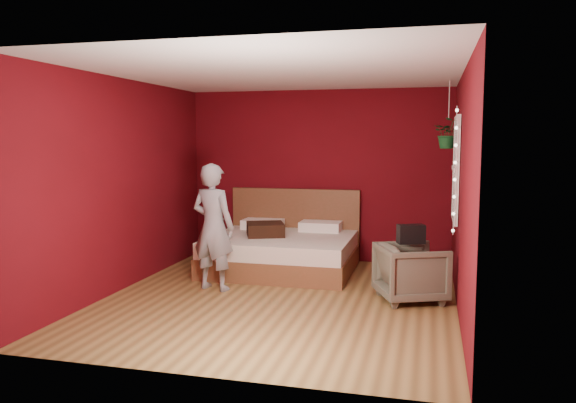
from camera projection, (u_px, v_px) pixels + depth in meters
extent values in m
plane|color=olive|center=(280.00, 299.00, 6.57)|extent=(4.50, 4.50, 0.00)
cube|color=#550910|center=(318.00, 176.00, 8.60)|extent=(4.00, 0.02, 2.60)
cube|color=#550910|center=(201.00, 213.00, 4.25)|extent=(4.00, 0.02, 2.60)
cube|color=#550910|center=(122.00, 185.00, 6.92)|extent=(0.02, 4.50, 2.60)
cube|color=#550910|center=(463.00, 192.00, 5.93)|extent=(0.02, 4.50, 2.60)
cube|color=silver|center=(279.00, 72.00, 6.28)|extent=(4.00, 4.50, 0.02)
cube|color=white|center=(456.00, 169.00, 6.78)|extent=(0.04, 0.97, 1.27)
cube|color=black|center=(455.00, 169.00, 6.79)|extent=(0.02, 0.85, 1.15)
cube|color=white|center=(454.00, 169.00, 6.79)|extent=(0.03, 0.05, 1.15)
cube|color=white|center=(454.00, 169.00, 6.79)|extent=(0.03, 0.85, 0.05)
cylinder|color=silver|center=(455.00, 171.00, 6.28)|extent=(0.01, 0.01, 1.45)
sphere|color=#FFF2CC|center=(453.00, 231.00, 6.36)|extent=(0.04, 0.04, 0.04)
sphere|color=#FFF2CC|center=(454.00, 214.00, 6.34)|extent=(0.04, 0.04, 0.04)
sphere|color=#FFF2CC|center=(454.00, 197.00, 6.32)|extent=(0.04, 0.04, 0.04)
sphere|color=#FFF2CC|center=(455.00, 180.00, 6.29)|extent=(0.04, 0.04, 0.04)
sphere|color=#FFF2CC|center=(455.00, 163.00, 6.27)|extent=(0.04, 0.04, 0.04)
sphere|color=#FFF2CC|center=(456.00, 145.00, 6.25)|extent=(0.04, 0.04, 0.04)
sphere|color=#FFF2CC|center=(456.00, 128.00, 6.23)|extent=(0.04, 0.04, 0.04)
sphere|color=#FFF2CC|center=(457.00, 110.00, 6.21)|extent=(0.04, 0.04, 0.04)
cube|color=brown|center=(282.00, 261.00, 7.93)|extent=(2.00, 1.70, 0.28)
cube|color=silver|center=(281.00, 244.00, 7.91)|extent=(1.96, 1.66, 0.22)
cube|color=brown|center=(295.00, 224.00, 8.67)|extent=(2.00, 0.08, 1.10)
cube|color=white|center=(263.00, 224.00, 8.55)|extent=(0.60, 0.38, 0.14)
cube|color=white|center=(321.00, 226.00, 8.32)|extent=(0.60, 0.38, 0.14)
imported|color=gray|center=(213.00, 227.00, 6.89)|extent=(0.64, 0.49, 1.57)
imported|color=#5C5B48|center=(411.00, 273.00, 6.45)|extent=(0.94, 0.93, 0.66)
cube|color=black|center=(411.00, 234.00, 6.46)|extent=(0.34, 0.25, 0.22)
cube|color=black|center=(265.00, 229.00, 7.92)|extent=(0.66, 0.66, 0.18)
cylinder|color=silver|center=(449.00, 99.00, 7.16)|extent=(0.01, 0.01, 0.47)
imported|color=#175224|center=(448.00, 133.00, 7.21)|extent=(0.36, 0.31, 0.39)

